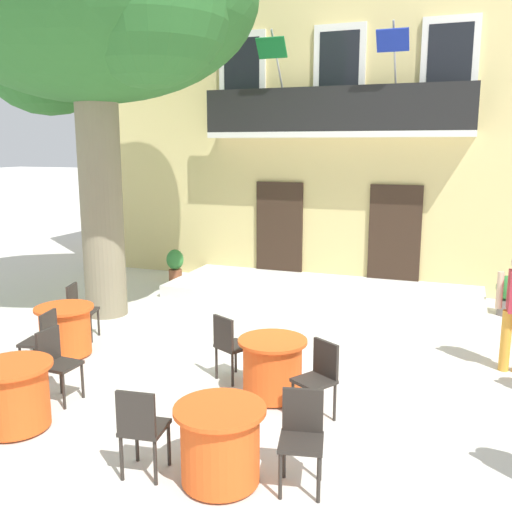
% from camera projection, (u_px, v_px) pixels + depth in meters
% --- Properties ---
extents(ground_plane, '(120.00, 120.00, 0.00)m').
position_uv_depth(ground_plane, '(272.00, 365.00, 8.16)').
color(ground_plane, silver).
extents(building_facade, '(13.00, 5.09, 7.50)m').
position_uv_depth(building_facade, '(356.00, 119.00, 13.94)').
color(building_facade, '#DBC67F').
rests_on(building_facade, ground).
extents(entrance_step_platform, '(6.35, 2.31, 0.25)m').
position_uv_depth(entrance_step_platform, '(322.00, 292.00, 11.75)').
color(entrance_step_platform, silver).
rests_on(entrance_step_platform, ground).
extents(plane_tree, '(5.95, 5.23, 7.32)m').
position_uv_depth(plane_tree, '(89.00, 9.00, 9.68)').
color(plane_tree, '#7F755B').
rests_on(plane_tree, ground).
extents(cafe_table_near_tree, '(0.86, 0.86, 0.76)m').
position_uv_depth(cafe_table_near_tree, '(15.00, 396.00, 6.26)').
color(cafe_table_near_tree, '#EA561E').
rests_on(cafe_table_near_tree, ground).
extents(cafe_chair_near_tree_0, '(0.41, 0.41, 0.91)m').
position_uv_depth(cafe_chair_near_tree_0, '(56.00, 360.00, 6.95)').
color(cafe_chair_near_tree_0, '#2D2823').
rests_on(cafe_chair_near_tree_0, ground).
extents(cafe_table_middle, '(0.86, 0.86, 0.76)m').
position_uv_depth(cafe_table_middle, '(220.00, 444.00, 5.25)').
color(cafe_table_middle, '#EA561E').
rests_on(cafe_table_middle, ground).
extents(cafe_chair_middle_0, '(0.47, 0.47, 0.91)m').
position_uv_depth(cafe_chair_middle_0, '(302.00, 432.00, 5.19)').
color(cafe_chair_middle_0, '#2D2823').
rests_on(cafe_chair_middle_0, ground).
extents(cafe_chair_middle_1, '(0.45, 0.45, 0.91)m').
position_uv_depth(cafe_chair_middle_1, '(141.00, 426.00, 5.31)').
color(cafe_chair_middle_1, '#2D2823').
rests_on(cafe_chair_middle_1, ground).
extents(cafe_table_front, '(0.86, 0.86, 0.76)m').
position_uv_depth(cafe_table_front, '(65.00, 330.00, 8.48)').
color(cafe_table_front, '#EA561E').
rests_on(cafe_table_front, ground).
extents(cafe_chair_front_0, '(0.49, 0.49, 0.91)m').
position_uv_depth(cafe_chair_front_0, '(79.00, 307.00, 9.19)').
color(cafe_chair_front_0, '#2D2823').
rests_on(cafe_chair_front_0, ground).
extents(cafe_chair_front_1, '(0.47, 0.47, 0.91)m').
position_uv_depth(cafe_chair_front_1, '(43.00, 338.00, 7.71)').
color(cafe_chair_front_1, '#2D2823').
rests_on(cafe_chair_front_1, ground).
extents(cafe_table_far_side, '(0.86, 0.86, 0.76)m').
position_uv_depth(cafe_table_far_side, '(272.00, 367.00, 7.06)').
color(cafe_table_far_side, '#EA561E').
rests_on(cafe_table_far_side, ground).
extents(cafe_chair_far_side_0, '(0.54, 0.54, 0.91)m').
position_uv_depth(cafe_chair_far_side_0, '(230.00, 343.00, 7.53)').
color(cafe_chair_far_side_0, '#2D2823').
rests_on(cafe_chair_far_side_0, ground).
extents(cafe_chair_far_side_1, '(0.55, 0.55, 0.91)m').
position_uv_depth(cafe_chair_far_side_1, '(319.00, 375.00, 6.49)').
color(cafe_chair_far_side_1, '#2D2823').
rests_on(cafe_chair_far_side_1, ground).
extents(ground_planter_left, '(0.39, 0.39, 0.76)m').
position_uv_depth(ground_planter_left, '(175.00, 264.00, 13.07)').
color(ground_planter_left, '#995638').
rests_on(ground_planter_left, ground).
extents(ground_planter_right, '(0.41, 0.41, 0.75)m').
position_uv_depth(ground_planter_right, '(507.00, 293.00, 10.48)').
color(ground_planter_right, slate).
rests_on(ground_planter_right, ground).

